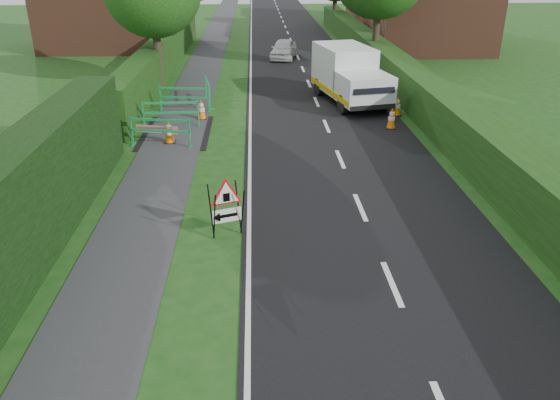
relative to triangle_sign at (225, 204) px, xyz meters
name	(u,v)px	position (x,y,z in m)	size (l,w,h in m)	color
ground	(267,319)	(0.87, -3.12, -0.85)	(120.00, 120.00, 0.00)	#194614
road_surface	(288,35)	(3.37, 31.88, -0.84)	(6.00, 90.00, 0.02)	black
footpath	(216,35)	(-2.13, 31.88, -0.84)	(2.00, 90.00, 0.02)	#2D2D30
hedge_west_far	(165,71)	(-4.13, 18.88, -0.85)	(1.00, 24.00, 1.80)	#14380F
hedge_east	(402,96)	(7.37, 12.88, -0.85)	(1.20, 50.00, 1.50)	#14380F
house_west	(101,1)	(-9.13, 26.88, 2.05)	(7.50, 7.40, 7.88)	brown
house_east_a	(430,3)	(11.87, 24.88, 2.05)	(7.50, 7.40, 7.88)	brown
triangle_sign	(225,204)	(0.00, 0.00, 0.00)	(1.06, 1.06, 1.22)	black
works_van	(349,74)	(4.73, 11.89, 0.36)	(2.89, 5.25, 2.27)	silver
traffic_cone_0	(392,118)	(5.72, 8.05, -0.45)	(0.38, 0.38, 0.79)	black
traffic_cone_1	(397,106)	(6.33, 9.73, -0.45)	(0.38, 0.38, 0.79)	black
traffic_cone_2	(361,87)	(5.46, 12.95, -0.45)	(0.38, 0.38, 0.79)	black
traffic_cone_3	(169,132)	(-2.21, 6.77, -0.45)	(0.38, 0.38, 0.79)	black
traffic_cone_4	(201,109)	(-1.35, 9.58, -0.45)	(0.38, 0.38, 0.79)	black
ped_barrier_0	(160,129)	(-2.44, 6.40, -0.22)	(2.09, 0.72, 1.00)	#198945
ped_barrier_1	(171,111)	(-2.38, 8.59, -0.22)	(2.07, 0.41, 1.00)	#198945
ped_barrier_2	(184,95)	(-2.13, 10.83, -0.22)	(2.09, 0.61, 1.00)	#198945
ped_barrier_3	(208,89)	(-1.28, 11.91, -0.22)	(0.68, 2.09, 1.00)	#198945
redwhite_plank	(158,142)	(-2.64, 6.89, -0.85)	(1.50, 0.04, 0.25)	red
hatchback_car	(284,49)	(2.49, 22.14, -0.29)	(1.32, 3.28, 1.12)	white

